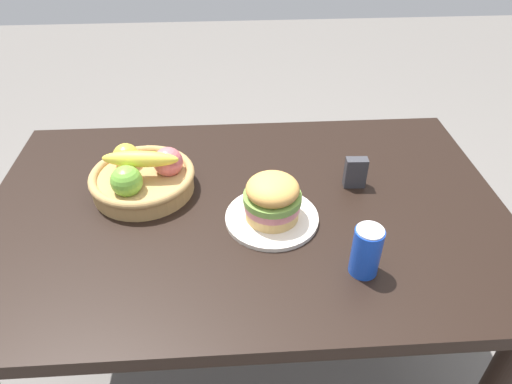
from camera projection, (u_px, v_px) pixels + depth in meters
ground_plane at (249, 363)px, 1.70m from camera, size 8.00×8.00×0.00m
dining_table at (247, 233)px, 1.31m from camera, size 1.40×0.90×0.75m
plate at (272, 218)px, 1.20m from camera, size 0.24×0.24×0.01m
sandwich at (272, 198)px, 1.16m from camera, size 0.15×0.15×0.12m
soda_can at (366, 251)px, 1.02m from camera, size 0.07×0.07×0.13m
fruit_basket at (143, 176)px, 1.27m from camera, size 0.29×0.29×0.14m
napkin_holder at (355, 173)px, 1.29m from camera, size 0.06×0.03×0.09m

